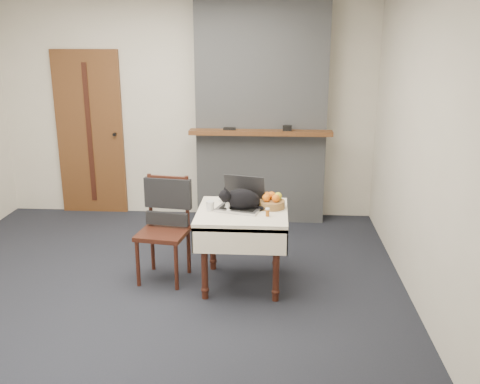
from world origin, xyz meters
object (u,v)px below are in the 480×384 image
at_px(laptop, 241,200).
at_px(cat, 242,200).
at_px(fruit_basket, 272,202).
at_px(pill_bottle, 267,212).
at_px(door, 90,133).
at_px(side_table, 242,222).
at_px(chair, 166,214).
at_px(cream_jar, 210,206).

bearing_deg(laptop, cat, -63.71).
distance_m(laptop, fruit_basket, 0.27).
relative_size(cat, pill_bottle, 6.31).
height_order(door, pill_bottle, door).
xyz_separation_m(side_table, laptop, (-0.01, 0.07, 0.18)).
height_order(laptop, fruit_basket, laptop).
bearing_deg(pill_bottle, laptop, 137.60).
bearing_deg(door, side_table, -44.31).
relative_size(door, side_table, 2.56).
xyz_separation_m(door, laptop, (1.98, -1.88, -0.23)).
height_order(door, chair, door).
xyz_separation_m(pill_bottle, fruit_basket, (0.03, 0.24, 0.02)).
bearing_deg(side_table, door, 135.69).
relative_size(door, pill_bottle, 27.75).
xyz_separation_m(door, fruit_basket, (2.25, -1.86, -0.25)).
bearing_deg(chair, cream_jar, -12.60).
bearing_deg(side_table, chair, 168.68).
height_order(side_table, fruit_basket, fruit_basket).
height_order(side_table, cream_jar, cream_jar).
xyz_separation_m(cat, pill_bottle, (0.22, -0.15, -0.06)).
distance_m(side_table, pill_bottle, 0.30).
relative_size(side_table, cat, 1.71).
distance_m(pill_bottle, fruit_basket, 0.24).
height_order(side_table, chair, chair).
bearing_deg(cat, chair, 148.70).
xyz_separation_m(side_table, fruit_basket, (0.25, 0.09, 0.17)).
relative_size(pill_bottle, chair, 0.08).
relative_size(cream_jar, fruit_basket, 0.35).
bearing_deg(cream_jar, side_table, 4.72).
bearing_deg(chair, door, 133.97).
relative_size(laptop, cat, 0.96).
bearing_deg(fruit_basket, laptop, -174.99).
relative_size(cream_jar, chair, 0.09).
xyz_separation_m(pill_bottle, chair, (-0.93, 0.29, -0.13)).
xyz_separation_m(cat, fruit_basket, (0.25, 0.08, -0.04)).
relative_size(side_table, pill_bottle, 10.82).
bearing_deg(cream_jar, chair, 158.94).
bearing_deg(laptop, cream_jar, -146.06).
xyz_separation_m(laptop, cat, (0.01, -0.06, 0.02)).
bearing_deg(cat, fruit_basket, -2.49).
bearing_deg(fruit_basket, chair, 176.99).
distance_m(cat, pill_bottle, 0.28).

